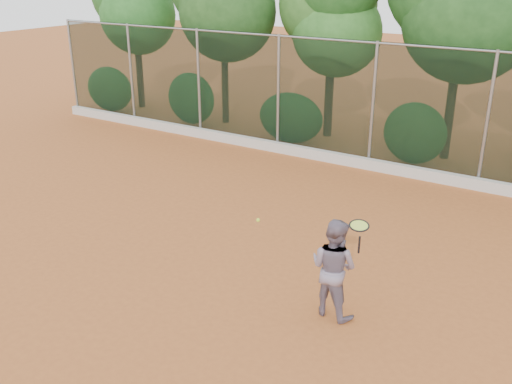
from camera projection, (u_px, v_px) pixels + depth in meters
The scene contains 7 objects.
ground at pixel (228, 270), 10.78m from camera, with size 80.00×80.00×0.00m, color #AA5928.
concrete_curb at pixel (366, 163), 16.07m from camera, with size 24.00×0.20×0.30m, color beige.
tennis_player at pixel (334, 268), 9.14m from camera, with size 0.82×0.64×1.69m, color slate.
chainlink_fence at pixel (373, 103), 15.58m from camera, with size 24.09×0.09×3.50m.
foliage_backdrop at pixel (387, 1), 16.46m from camera, with size 23.70×3.63×7.55m.
tennis_racket at pixel (359, 228), 8.56m from camera, with size 0.41×0.41×0.55m.
tennis_ball_in_flight at pixel (258, 220), 9.64m from camera, with size 0.07×0.07×0.07m.
Camera 1 is at (5.50, -7.71, 5.37)m, focal length 40.00 mm.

